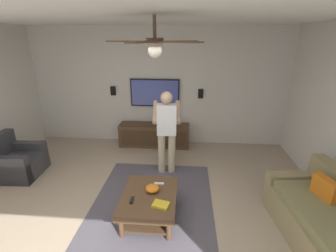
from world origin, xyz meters
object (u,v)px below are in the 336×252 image
book (161,205)px  couch (331,228)px  armchair (16,162)px  remote_white (159,184)px  remote_black (132,200)px  ceiling_fan (155,44)px  coffee_table (149,200)px  person_standing (167,128)px  bowl (152,188)px  tv (155,93)px  vase_round (161,120)px  media_console (154,135)px  wall_speaker_right (113,91)px  wall_speaker_left (201,94)px

book → couch: bearing=9.8°
armchair → remote_white: 2.97m
remote_black → ceiling_fan: 2.11m
couch → coffee_table: 2.39m
coffee_table → person_standing: size_ratio=0.61×
person_standing → bowl: size_ratio=7.87×
bowl → remote_black: bowl is taller
couch → armchair: couch is taller
tv → remote_white: tv is taller
person_standing → vase_round: size_ratio=7.45×
media_console → armchair: bearing=-57.5°
remote_white → wall_speaker_right: size_ratio=0.68×
remote_black → wall_speaker_right: wall_speaker_right is taller
wall_speaker_left → ceiling_fan: size_ratio=0.18×
remote_black → vase_round: bearing=-4.8°
person_standing → vase_round: 1.27m
remote_white → wall_speaker_left: 2.77m
media_console → wall_speaker_left: size_ratio=7.73×
tv → wall_speaker_left: bearing=90.7°
tv → vase_round: size_ratio=5.39×
armchair → wall_speaker_right: size_ratio=3.85×
armchair → tv: bearing=33.5°
armchair → tv: 3.25m
coffee_table → wall_speaker_left: size_ratio=4.55×
media_console → ceiling_fan: ceiling_fan is taller
media_console → bowl: media_console is taller
person_standing → remote_black: 1.63m
media_console → vase_round: (0.01, -0.16, 0.39)m
ceiling_fan → media_console: bearing=9.0°
bowl → media_console: bearing=7.3°
remote_white → book: (-0.50, -0.08, 0.01)m
person_standing → wall_speaker_left: size_ratio=7.45×
coffee_table → book: size_ratio=4.55×
person_standing → ceiling_fan: size_ratio=1.38×
book → wall_speaker_left: wall_speaker_left is taller
media_console → coffee_table: bearing=6.2°
armchair → book: 3.20m
remote_white → book: size_ratio=0.68×
armchair → coffee_table: bearing=-22.0°
ceiling_fan → tv: bearing=8.3°
remote_black → vase_round: 2.73m
tv → remote_white: size_ratio=7.91×
book → wall_speaker_left: (3.04, -0.63, 0.86)m
tv → remote_black: tv is taller
bowl → wall_speaker_left: size_ratio=0.95×
media_console → wall_speaker_right: (0.25, 1.04, 1.04)m
bowl → ceiling_fan: bearing=-143.3°
coffee_table → media_console: (2.55, 0.28, -0.02)m
media_console → book: media_console is taller
armchair → media_console: size_ratio=0.50×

